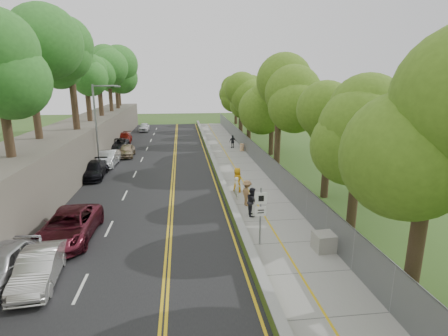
# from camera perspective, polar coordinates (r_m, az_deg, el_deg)

# --- Properties ---
(ground) EXTENTS (140.00, 140.00, 0.00)m
(ground) POSITION_cam_1_polar(r_m,az_deg,el_deg) (21.36, 1.28, -9.00)
(ground) COLOR #33511E
(ground) RESTS_ON ground
(road) EXTENTS (11.20, 66.00, 0.04)m
(road) POSITION_cam_1_polar(r_m,az_deg,el_deg) (35.52, -10.88, 0.34)
(road) COLOR black
(road) RESTS_ON ground
(sidewalk) EXTENTS (4.20, 66.00, 0.05)m
(sidewalk) POSITION_cam_1_polar(r_m,az_deg,el_deg) (35.83, 1.90, 0.73)
(sidewalk) COLOR gray
(sidewalk) RESTS_ON ground
(jersey_barrier) EXTENTS (0.42, 66.00, 0.60)m
(jersey_barrier) POSITION_cam_1_polar(r_m,az_deg,el_deg) (35.50, -1.77, 1.05)
(jersey_barrier) COLOR #A4F036
(jersey_barrier) RESTS_ON ground
(rock_embankment) EXTENTS (5.00, 66.00, 4.00)m
(rock_embankment) POSITION_cam_1_polar(r_m,az_deg,el_deg) (36.60, -23.79, 2.95)
(rock_embankment) COLOR #595147
(rock_embankment) RESTS_ON ground
(chainlink_fence) EXTENTS (0.04, 66.00, 2.00)m
(chainlink_fence) POSITION_cam_1_polar(r_m,az_deg,el_deg) (35.99, 5.22, 2.33)
(chainlink_fence) COLOR slate
(chainlink_fence) RESTS_ON ground
(trees_embankment) EXTENTS (6.40, 66.00, 13.00)m
(trees_embankment) POSITION_cam_1_polar(r_m,az_deg,el_deg) (35.93, -24.41, 16.38)
(trees_embankment) COLOR #39882C
(trees_embankment) RESTS_ON rock_embankment
(trees_fenceside) EXTENTS (7.00, 66.00, 14.00)m
(trees_fenceside) POSITION_cam_1_polar(r_m,az_deg,el_deg) (35.81, 9.20, 11.83)
(trees_fenceside) COLOR #588220
(trees_fenceside) RESTS_ON ground
(streetlight) EXTENTS (2.52, 0.22, 8.00)m
(streetlight) POSITION_cam_1_polar(r_m,az_deg,el_deg) (34.48, -19.83, 7.14)
(streetlight) COLOR gray
(streetlight) RESTS_ON ground
(signpost) EXTENTS (0.62, 0.09, 3.10)m
(signpost) POSITION_cam_1_polar(r_m,az_deg,el_deg) (18.06, 6.01, -6.84)
(signpost) COLOR gray
(signpost) RESTS_ON sidewalk
(construction_barrel) EXTENTS (0.52, 0.52, 0.86)m
(construction_barrel) POSITION_cam_1_polar(r_m,az_deg,el_deg) (42.07, 2.96, 3.40)
(construction_barrel) COLOR orange
(construction_barrel) RESTS_ON sidewalk
(concrete_block) EXTENTS (1.39, 1.08, 0.89)m
(concrete_block) POSITION_cam_1_polar(r_m,az_deg,el_deg) (18.76, 16.50, -11.43)
(concrete_block) COLOR gray
(concrete_block) RESTS_ON sidewalk
(car_0) EXTENTS (2.30, 4.75, 1.56)m
(car_0) POSITION_cam_1_polar(r_m,az_deg,el_deg) (18.01, -32.57, -13.20)
(car_0) COLOR silver
(car_0) RESTS_ON road
(car_1) EXTENTS (1.85, 4.29, 1.37)m
(car_1) POSITION_cam_1_polar(r_m,az_deg,el_deg) (17.19, -27.97, -14.23)
(car_1) COLOR silver
(car_1) RESTS_ON road
(car_2) EXTENTS (2.66, 5.61, 1.55)m
(car_2) POSITION_cam_1_polar(r_m,az_deg,el_deg) (20.72, -23.98, -8.64)
(car_2) COLOR maroon
(car_2) RESTS_ON road
(car_3) EXTENTS (2.07, 4.83, 1.39)m
(car_3) POSITION_cam_1_polar(r_m,az_deg,el_deg) (32.63, -20.49, -0.27)
(car_3) COLOR black
(car_3) RESTS_ON road
(car_4) EXTENTS (1.66, 3.99, 1.35)m
(car_4) POSITION_cam_1_polar(r_m,az_deg,el_deg) (40.35, -15.61, 2.75)
(car_4) COLOR tan
(car_4) RESTS_ON road
(car_5) EXTENTS (1.80, 4.65, 1.51)m
(car_5) POSITION_cam_1_polar(r_m,az_deg,el_deg) (36.47, -18.44, 1.47)
(car_5) COLOR silver
(car_5) RESTS_ON road
(car_6) EXTENTS (2.26, 4.83, 1.34)m
(car_6) POSITION_cam_1_polar(r_m,az_deg,el_deg) (44.50, -16.91, 3.70)
(car_6) COLOR black
(car_6) RESTS_ON road
(car_7) EXTENTS (2.20, 4.79, 1.36)m
(car_7) POSITION_cam_1_polar(r_m,az_deg,el_deg) (49.08, -16.01, 4.72)
(car_7) COLOR maroon
(car_7) RESTS_ON road
(car_8) EXTENTS (1.61, 3.97, 1.35)m
(car_8) POSITION_cam_1_polar(r_m,az_deg,el_deg) (59.47, -12.91, 6.51)
(car_8) COLOR white
(car_8) RESTS_ON road
(painter_0) EXTENTS (0.67, 0.97, 1.90)m
(painter_0) POSITION_cam_1_polar(r_m,az_deg,el_deg) (26.60, 2.17, -1.96)
(painter_0) COLOR orange
(painter_0) RESTS_ON sidewalk
(painter_1) EXTENTS (0.40, 0.60, 1.60)m
(painter_1) POSITION_cam_1_polar(r_m,az_deg,el_deg) (25.19, 2.14, -3.25)
(painter_1) COLOR white
(painter_1) RESTS_ON sidewalk
(painter_2) EXTENTS (0.74, 0.93, 1.83)m
(painter_2) POSITION_cam_1_polar(r_m,az_deg,el_deg) (22.16, 4.65, -5.49)
(painter_2) COLOR black
(painter_2) RESTS_ON sidewalk
(painter_3) EXTENTS (0.97, 1.30, 1.78)m
(painter_3) POSITION_cam_1_polar(r_m,az_deg,el_deg) (23.82, 3.80, -4.09)
(painter_3) COLOR #A07247
(painter_3) RESTS_ON sidewalk
(person_far) EXTENTS (1.03, 0.67, 1.62)m
(person_far) POSITION_cam_1_polar(r_m,az_deg,el_deg) (43.70, 1.43, 4.34)
(person_far) COLOR black
(person_far) RESTS_ON sidewalk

